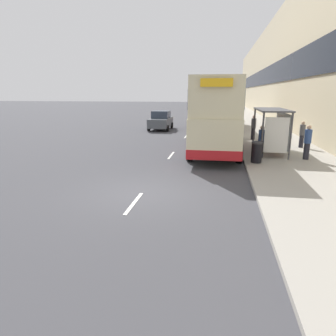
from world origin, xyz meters
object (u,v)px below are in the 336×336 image
double_decker_bus_ahead (216,105)px  car_0 (161,121)px  bus_shelter (275,123)px  pedestrian_3 (307,142)px  litter_bin (257,152)px  pedestrian_2 (302,134)px  double_decker_bus_near (216,114)px  pedestrian_at_shelter (261,141)px  pedestrian_1 (253,127)px

double_decker_bus_ahead → car_0: double_decker_bus_ahead is taller
bus_shelter → car_0: 14.17m
pedestrian_3 → litter_bin: pedestrian_3 is taller
car_0 → pedestrian_2: 14.00m
double_decker_bus_near → pedestrian_2: double_decker_bus_near is taller
double_decker_bus_near → pedestrian_at_shelter: double_decker_bus_near is taller
bus_shelter → pedestrian_3: bus_shelter is taller
bus_shelter → pedestrian_at_shelter: size_ratio=2.46×
pedestrian_1 → pedestrian_at_shelter: bearing=-92.3°
bus_shelter → double_decker_bus_ahead: (-3.48, 13.72, 0.41)m
double_decker_bus_near → pedestrian_1: (2.70, 4.24, -1.23)m
pedestrian_1 → pedestrian_2: (2.66, -2.94, -0.07)m
double_decker_bus_near → pedestrian_at_shelter: 3.56m
pedestrian_1 → pedestrian_3: bearing=-72.9°
pedestrian_2 → double_decker_bus_near: bearing=-166.4°
double_decker_bus_ahead → litter_bin: bearing=-82.1°
double_decker_bus_near → double_decker_bus_ahead: bearing=90.8°
car_0 → pedestrian_3: pedestrian_3 is taller
pedestrian_1 → litter_bin: bearing=-94.6°
pedestrian_2 → litter_bin: pedestrian_2 is taller
double_decker_bus_near → pedestrian_2: bearing=13.6°
double_decker_bus_ahead → litter_bin: size_ratio=10.59×
bus_shelter → double_decker_bus_near: bearing=164.8°
bus_shelter → double_decker_bus_near: size_ratio=0.42×
car_0 → pedestrian_3: (10.14, -12.56, 0.16)m
car_0 → pedestrian_2: bearing=140.4°
pedestrian_at_shelter → bus_shelter: bearing=57.8°
double_decker_bus_near → double_decker_bus_ahead: same height
pedestrian_2 → bus_shelter: bearing=-133.3°
double_decker_bus_ahead → car_0: bearing=-153.6°
double_decker_bus_near → pedestrian_at_shelter: (2.43, -2.27, -1.27)m
bus_shelter → car_0: bearing=128.1°
double_decker_bus_near → pedestrian_3: (4.72, -2.33, -1.23)m
pedestrian_3 → litter_bin: (-2.65, -1.20, -0.38)m
car_0 → pedestrian_at_shelter: bearing=122.1°
bus_shelter → pedestrian_2: bearing=46.7°
car_0 → litter_bin: (7.49, -13.76, -0.22)m
double_decker_bus_near → litter_bin: size_ratio=9.62×
double_decker_bus_near → pedestrian_2: size_ratio=6.12×
double_decker_bus_ahead → car_0: size_ratio=2.70×
car_0 → pedestrian_1: size_ratio=2.31×
pedestrian_1 → litter_bin: size_ratio=1.70×
bus_shelter → double_decker_bus_ahead: 14.16m
pedestrian_2 → double_decker_bus_ahead: bearing=115.7°
pedestrian_at_shelter → litter_bin: size_ratio=1.62×
pedestrian_3 → pedestrian_at_shelter: bearing=178.5°
bus_shelter → pedestrian_1: (-0.60, 5.13, -0.82)m
pedestrian_at_shelter → pedestrian_2: bearing=50.6°
bus_shelter → pedestrian_2: size_ratio=2.55×
double_decker_bus_near → bus_shelter: bearing=-15.2°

